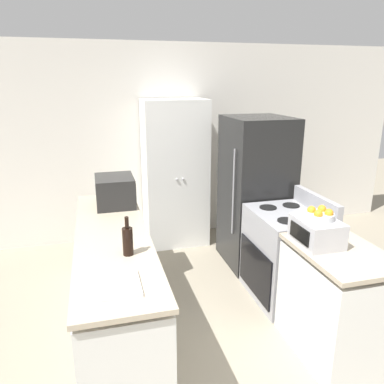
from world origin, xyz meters
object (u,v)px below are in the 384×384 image
(refrigerator, at_px, (255,192))
(microwave, at_px, (115,191))
(pantry_cabinet, at_px, (175,174))
(stove, at_px, (286,255))
(fruit_bowl, at_px, (320,215))
(wine_bottle, at_px, (128,240))
(toaster_oven, at_px, (317,231))

(refrigerator, bearing_deg, microwave, -174.90)
(pantry_cabinet, distance_m, stove, 1.86)
(refrigerator, xyz_separation_m, fruit_bowl, (-0.15, -1.50, 0.27))
(microwave, height_order, fruit_bowl, microwave)
(microwave, bearing_deg, pantry_cabinet, 48.70)
(refrigerator, bearing_deg, fruit_bowl, -95.77)
(fruit_bowl, bearing_deg, stove, 78.88)
(refrigerator, distance_m, fruit_bowl, 1.54)
(pantry_cabinet, relative_size, fruit_bowl, 8.85)
(pantry_cabinet, height_order, fruit_bowl, pantry_cabinet)
(refrigerator, height_order, wine_bottle, refrigerator)
(stove, height_order, microwave, microwave)
(pantry_cabinet, bearing_deg, wine_bottle, -111.08)
(stove, distance_m, microwave, 1.83)
(toaster_oven, bearing_deg, fruit_bowl, -4.54)
(stove, xyz_separation_m, refrigerator, (0.02, 0.82, 0.41))
(fruit_bowl, bearing_deg, pantry_cabinet, 105.30)
(pantry_cabinet, xyz_separation_m, toaster_oven, (0.62, -2.30, 0.05))
(toaster_oven, bearing_deg, refrigerator, 83.75)
(wine_bottle, bearing_deg, toaster_oven, -7.16)
(wine_bottle, relative_size, toaster_oven, 0.77)
(toaster_oven, bearing_deg, pantry_cabinet, 105.02)
(refrigerator, height_order, fruit_bowl, refrigerator)
(stove, distance_m, fruit_bowl, 0.97)
(pantry_cabinet, bearing_deg, stove, -64.81)
(wine_bottle, bearing_deg, microwave, 90.52)
(wine_bottle, bearing_deg, fruit_bowl, -7.14)
(fruit_bowl, bearing_deg, toaster_oven, 175.46)
(stove, bearing_deg, wine_bottle, -162.52)
(fruit_bowl, bearing_deg, microwave, 137.01)
(refrigerator, relative_size, wine_bottle, 5.92)
(microwave, bearing_deg, fruit_bowl, -42.99)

